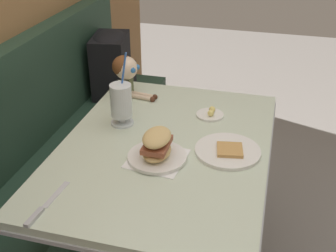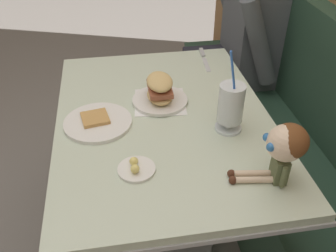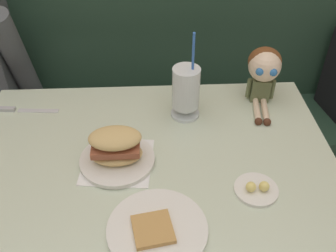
% 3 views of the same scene
% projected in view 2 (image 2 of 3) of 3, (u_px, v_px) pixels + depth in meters
% --- Properties ---
extents(ground_plane, '(8.00, 8.00, 0.00)m').
position_uv_depth(ground_plane, '(128.00, 244.00, 1.83)').
color(ground_plane, gray).
extents(booth_bench, '(2.60, 0.48, 1.00)m').
position_uv_depth(booth_bench, '(297.00, 176.00, 1.75)').
color(booth_bench, '#233D2D').
rests_on(booth_bench, ground).
extents(diner_table, '(1.11, 0.81, 0.74)m').
position_uv_depth(diner_table, '(164.00, 155.00, 1.54)').
color(diner_table, beige).
rests_on(diner_table, ground).
extents(toast_plate, '(0.25, 0.25, 0.03)m').
position_uv_depth(toast_plate, '(98.00, 122.00, 1.37)').
color(toast_plate, white).
rests_on(toast_plate, diner_table).
extents(milkshake_glass, '(0.10, 0.10, 0.31)m').
position_uv_depth(milkshake_glass, '(231.00, 105.00, 1.29)').
color(milkshake_glass, silver).
rests_on(milkshake_glass, diner_table).
extents(sandwich_plate, '(0.22, 0.22, 0.12)m').
position_uv_depth(sandwich_plate, '(160.00, 92.00, 1.47)').
color(sandwich_plate, white).
rests_on(sandwich_plate, diner_table).
extents(butter_saucer, '(0.12, 0.12, 0.04)m').
position_uv_depth(butter_saucer, '(136.00, 168.00, 1.17)').
color(butter_saucer, white).
rests_on(butter_saucer, diner_table).
extents(butter_knife, '(0.24, 0.04, 0.01)m').
position_uv_depth(butter_knife, '(203.00, 56.00, 1.83)').
color(butter_knife, silver).
rests_on(butter_knife, diner_table).
extents(seated_doll, '(0.13, 0.23, 0.20)m').
position_uv_depth(seated_doll, '(285.00, 146.00, 1.07)').
color(seated_doll, '#5B6642').
rests_on(seated_doll, diner_table).
extents(diner_patron, '(0.55, 0.48, 0.81)m').
position_uv_depth(diner_patron, '(245.00, 30.00, 2.09)').
color(diner_patron, '#4C5156').
rests_on(diner_patron, booth_bench).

